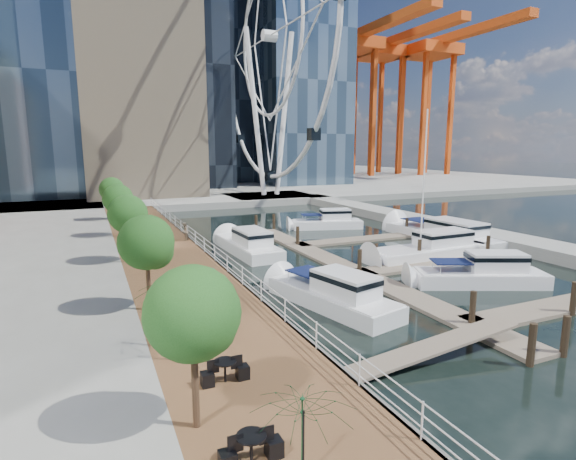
{
  "coord_description": "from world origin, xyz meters",
  "views": [
    {
      "loc": [
        -13.68,
        -17.34,
        8.59
      ],
      "look_at": [
        -1.16,
        10.77,
        3.0
      ],
      "focal_mm": 28.0,
      "sensor_mm": 36.0,
      "label": 1
    }
  ],
  "objects": [
    {
      "name": "cafe_seating",
      "position": [
        -10.55,
        -3.11,
        2.28
      ],
      "size": [
        4.27,
        11.32,
        2.75
      ],
      "color": "#103E1F",
      "rests_on": "ground"
    },
    {
      "name": "breakwater",
      "position": [
        20.0,
        20.0,
        0.5
      ],
      "size": [
        4.0,
        60.0,
        1.0
      ],
      "primitive_type": "cube",
      "color": "gray",
      "rests_on": "ground"
    },
    {
      "name": "pier",
      "position": [
        14.0,
        52.0,
        0.5
      ],
      "size": [
        14.0,
        12.0,
        1.0
      ],
      "primitive_type": "cube",
      "color": "gray",
      "rests_on": "ground"
    },
    {
      "name": "pedestrian_far",
      "position": [
        -9.01,
        31.87,
        1.78
      ],
      "size": [
        0.99,
        0.65,
        1.57
      ],
      "primitive_type": "imported",
      "rotation": [
        0.0,
        0.0,
        2.82
      ],
      "color": "#2E353A",
      "rests_on": "boardwalk"
    },
    {
      "name": "boardwalk",
      "position": [
        -9.0,
        15.0,
        0.5
      ],
      "size": [
        6.0,
        60.0,
        1.0
      ],
      "primitive_type": "cube",
      "color": "brown",
      "rests_on": "ground"
    },
    {
      "name": "cafe_tables",
      "position": [
        -10.4,
        -2.0,
        1.37
      ],
      "size": [
        2.5,
        13.7,
        0.74
      ],
      "color": "black",
      "rests_on": "ground"
    },
    {
      "name": "street_trees",
      "position": [
        -11.4,
        14.0,
        4.29
      ],
      "size": [
        2.6,
        42.6,
        4.6
      ],
      "color": "#3F2B1C",
      "rests_on": "ground"
    },
    {
      "name": "railing",
      "position": [
        -6.1,
        15.0,
        1.52
      ],
      "size": [
        0.1,
        60.0,
        1.05
      ],
      "primitive_type": null,
      "color": "white",
      "rests_on": "boardwalk"
    },
    {
      "name": "floating_docks",
      "position": [
        7.97,
        9.98,
        0.49
      ],
      "size": [
        16.0,
        34.0,
        2.6
      ],
      "color": "#6D6051",
      "rests_on": "ground"
    },
    {
      "name": "port_cranes",
      "position": [
        67.67,
        95.67,
        20.0
      ],
      "size": [
        40.0,
        52.0,
        38.0
      ],
      "color": "#D84C14",
      "rests_on": "ground"
    },
    {
      "name": "ground",
      "position": [
        0.0,
        0.0,
        0.0
      ],
      "size": [
        520.0,
        520.0,
        0.0
      ],
      "primitive_type": "plane",
      "color": "black",
      "rests_on": "ground"
    },
    {
      "name": "moored_yachts",
      "position": [
        9.56,
        10.68,
        0.0
      ],
      "size": [
        23.0,
        37.63,
        11.5
      ],
      "color": "white",
      "rests_on": "ground"
    },
    {
      "name": "pedestrian_mid",
      "position": [
        -6.55,
        19.96,
        1.75
      ],
      "size": [
        0.87,
        0.92,
        1.5
      ],
      "primitive_type": "imported",
      "rotation": [
        0.0,
        0.0,
        -2.13
      ],
      "color": "#83715B",
      "rests_on": "boardwalk"
    },
    {
      "name": "seawall",
      "position": [
        -6.0,
        15.0,
        0.5
      ],
      "size": [
        0.25,
        60.0,
        1.0
      ],
      "primitive_type": "cube",
      "color": "#595954",
      "rests_on": "ground"
    },
    {
      "name": "yacht_foreground",
      "position": [
        8.68,
        2.88,
        0.0
      ],
      "size": [
        9.15,
        5.85,
        2.15
      ],
      "primitive_type": null,
      "rotation": [
        0.0,
        0.0,
        1.15
      ],
      "color": "white",
      "rests_on": "ground"
    },
    {
      "name": "land_far",
      "position": [
        0.0,
        102.0,
        0.5
      ],
      "size": [
        200.0,
        114.0,
        1.0
      ],
      "primitive_type": "cube",
      "color": "gray",
      "rests_on": "ground"
    },
    {
      "name": "pedestrian_near",
      "position": [
        -8.4,
        3.57,
        1.93
      ],
      "size": [
        0.81,
        0.72,
        1.86
      ],
      "primitive_type": "imported",
      "rotation": [
        0.0,
        0.0,
        0.5
      ],
      "color": "#45445A",
      "rests_on": "boardwalk"
    },
    {
      "name": "ferris_wheel",
      "position": [
        14.0,
        52.0,
        25.92
      ],
      "size": [
        5.8,
        45.6,
        47.8
      ],
      "color": "white",
      "rests_on": "ground"
    }
  ]
}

